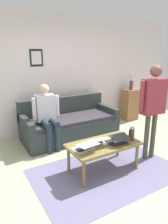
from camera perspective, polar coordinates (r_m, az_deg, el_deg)
The scene contains 13 objects.
ground_plane at distance 3.56m, azimuth 7.39°, elevation -15.55°, with size 7.68×7.68×0.00m, color #B0B593.
area_rug at distance 3.49m, azimuth 6.23°, elevation -16.13°, with size 2.31×1.48×0.01m, color slate.
back_wall at distance 4.96m, azimuth -8.00°, elevation 10.14°, with size 7.04×0.11×2.70m.
couch at distance 4.64m, azimuth -4.00°, elevation -3.45°, with size 2.08×0.89×0.88m.
coffee_table at distance 3.36m, azimuth 5.42°, elevation -9.40°, with size 1.15×0.61×0.47m.
laptop_left at distance 3.29m, azimuth 3.41°, elevation -8.16°, with size 0.32×0.34×0.14m.
laptop_center at distance 3.37m, azimuth 9.29°, elevation -7.72°, with size 0.34×0.33×0.14m.
laptop_right at distance 3.10m, azimuth 0.15°, elevation -9.68°, with size 0.34×0.38×0.13m.
french_press at distance 3.48m, azimuth 13.08°, elevation -5.90°, with size 0.11×0.09×0.25m.
side_shelf at distance 5.98m, azimuth 12.59°, elevation 1.99°, with size 0.42×0.32×0.86m.
flower_vase at distance 5.87m, azimuth 12.93°, elevation 7.59°, with size 0.10×0.11×0.45m.
person_standing at distance 3.70m, azimuth 18.61°, elevation 2.92°, with size 0.59×0.23×1.67m.
person_seated at distance 4.09m, azimuth -10.24°, elevation -0.21°, with size 0.55×0.51×1.28m.
Camera 1 is at (1.91, 2.35, 1.88)m, focal length 33.03 mm.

